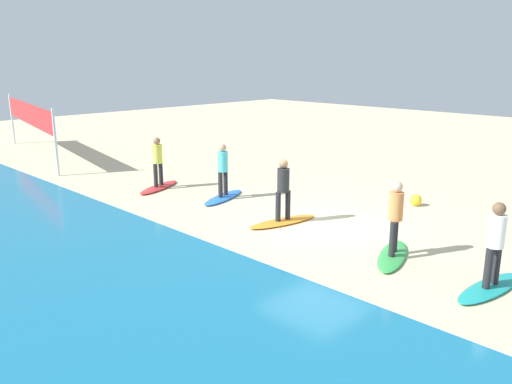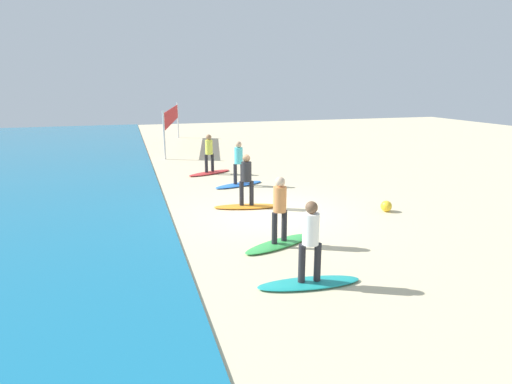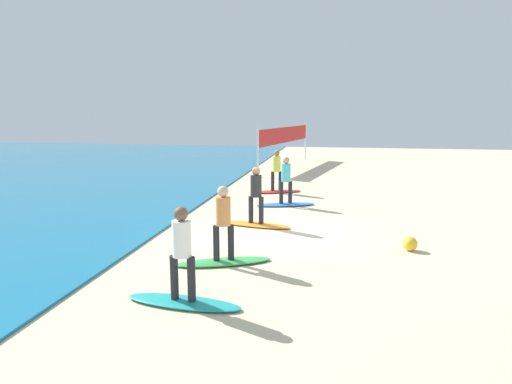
{
  "view_description": "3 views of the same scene",
  "coord_description": "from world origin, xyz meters",
  "px_view_note": "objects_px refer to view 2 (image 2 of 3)",
  "views": [
    {
      "loc": [
        -8.1,
        10.41,
        4.29
      ],
      "look_at": [
        1.16,
        1.14,
        0.89
      ],
      "focal_mm": 36.62,
      "sensor_mm": 36.0,
      "label": 1
    },
    {
      "loc": [
        -11.87,
        4.08,
        3.91
      ],
      "look_at": [
        -0.3,
        0.55,
        0.78
      ],
      "focal_mm": 29.91,
      "sensor_mm": 36.0,
      "label": 2
    },
    {
      "loc": [
        -11.79,
        -1.7,
        3.3
      ],
      "look_at": [
        0.97,
        0.58,
        0.97
      ],
      "focal_mm": 31.72,
      "sensor_mm": 36.0,
      "label": 3
    }
  ],
  "objects_px": {
    "surfer_green": "(280,205)",
    "surfboard_teal": "(309,283)",
    "volleyball_net": "(172,118)",
    "surfboard_red": "(210,173)",
    "surfboard_orange": "(247,206)",
    "surfboard_blue": "(239,185)",
    "surfer_blue": "(239,159)",
    "surfer_teal": "(311,236)",
    "surfboard_green": "(279,244)",
    "surfer_red": "(209,150)",
    "surfer_orange": "(246,176)",
    "beach_ball": "(386,206)"
  },
  "relations": [
    {
      "from": "surfer_green",
      "to": "surfer_orange",
      "type": "xyz_separation_m",
      "value": [
        3.36,
        -0.11,
        0.0
      ]
    },
    {
      "from": "surfboard_blue",
      "to": "surfboard_teal",
      "type": "bearing_deg",
      "value": 65.61
    },
    {
      "from": "surfer_blue",
      "to": "surfboard_red",
      "type": "xyz_separation_m",
      "value": [
        2.51,
        0.66,
        -0.99
      ]
    },
    {
      "from": "volleyball_net",
      "to": "surfboard_red",
      "type": "bearing_deg",
      "value": -175.83
    },
    {
      "from": "surfboard_green",
      "to": "surfer_green",
      "type": "height_order",
      "value": "surfer_green"
    },
    {
      "from": "surfer_red",
      "to": "surfboard_blue",
      "type": "bearing_deg",
      "value": -165.19
    },
    {
      "from": "surfer_green",
      "to": "surfer_teal",
      "type": "bearing_deg",
      "value": 175.66
    },
    {
      "from": "surfer_teal",
      "to": "surfboard_green",
      "type": "xyz_separation_m",
      "value": [
        2.18,
        -0.17,
        -0.99
      ]
    },
    {
      "from": "surfer_orange",
      "to": "surfer_blue",
      "type": "height_order",
      "value": "same"
    },
    {
      "from": "surfer_teal",
      "to": "surfboard_red",
      "type": "xyz_separation_m",
      "value": [
        11.03,
        -0.14,
        -0.99
      ]
    },
    {
      "from": "surfboard_green",
      "to": "surfboard_blue",
      "type": "relative_size",
      "value": 1.0
    },
    {
      "from": "surfboard_blue",
      "to": "surfer_teal",
      "type": "bearing_deg",
      "value": 65.61
    },
    {
      "from": "surfboard_green",
      "to": "surfer_red",
      "type": "bearing_deg",
      "value": -112.33
    },
    {
      "from": "surfboard_orange",
      "to": "surfboard_blue",
      "type": "xyz_separation_m",
      "value": [
        2.98,
        -0.52,
        0.0
      ]
    },
    {
      "from": "surfer_green",
      "to": "surfer_red",
      "type": "distance_m",
      "value": 8.85
    },
    {
      "from": "surfer_teal",
      "to": "surfboard_green",
      "type": "relative_size",
      "value": 0.78
    },
    {
      "from": "surfboard_green",
      "to": "surfer_orange",
      "type": "bearing_deg",
      "value": -114.43
    },
    {
      "from": "surfer_green",
      "to": "beach_ball",
      "type": "relative_size",
      "value": 4.75
    },
    {
      "from": "surfer_green",
      "to": "surfboard_red",
      "type": "height_order",
      "value": "surfer_green"
    },
    {
      "from": "surfboard_red",
      "to": "surfer_green",
      "type": "bearing_deg",
      "value": 67.06
    },
    {
      "from": "surfer_blue",
      "to": "volleyball_net",
      "type": "xyz_separation_m",
      "value": [
        11.19,
        1.3,
        0.75
      ]
    },
    {
      "from": "surfboard_teal",
      "to": "volleyball_net",
      "type": "height_order",
      "value": "volleyball_net"
    },
    {
      "from": "surfboard_orange",
      "to": "surfboard_teal",
      "type": "bearing_deg",
      "value": 98.41
    },
    {
      "from": "surfboard_orange",
      "to": "volleyball_net",
      "type": "xyz_separation_m",
      "value": [
        14.17,
        0.77,
        1.74
      ]
    },
    {
      "from": "surfer_green",
      "to": "surfboard_teal",
      "type": "bearing_deg",
      "value": 175.66
    },
    {
      "from": "surfboard_teal",
      "to": "surfer_green",
      "type": "bearing_deg",
      "value": -88.74
    },
    {
      "from": "beach_ball",
      "to": "surfer_blue",
      "type": "bearing_deg",
      "value": 37.14
    },
    {
      "from": "surfer_green",
      "to": "volleyball_net",
      "type": "distance_m",
      "value": 17.55
    },
    {
      "from": "surfboard_blue",
      "to": "surfer_blue",
      "type": "relative_size",
      "value": 1.28
    },
    {
      "from": "surfboard_green",
      "to": "surfer_teal",
      "type": "bearing_deg",
      "value": 63.16
    },
    {
      "from": "surfboard_green",
      "to": "surfboard_orange",
      "type": "height_order",
      "value": "same"
    },
    {
      "from": "surfer_blue",
      "to": "surfboard_orange",
      "type": "bearing_deg",
      "value": 170.02
    },
    {
      "from": "surfboard_red",
      "to": "beach_ball",
      "type": "xyz_separation_m",
      "value": [
        -7.15,
        -4.18,
        0.13
      ]
    },
    {
      "from": "surfboard_teal",
      "to": "surfboard_orange",
      "type": "bearing_deg",
      "value": -87.27
    },
    {
      "from": "surfboard_teal",
      "to": "surfer_teal",
      "type": "distance_m",
      "value": 0.99
    },
    {
      "from": "surfer_green",
      "to": "volleyball_net",
      "type": "relative_size",
      "value": 0.18
    },
    {
      "from": "surfer_blue",
      "to": "surfboard_red",
      "type": "distance_m",
      "value": 2.78
    },
    {
      "from": "surfboard_green",
      "to": "surfer_blue",
      "type": "distance_m",
      "value": 6.45
    },
    {
      "from": "surfboard_orange",
      "to": "surfer_red",
      "type": "xyz_separation_m",
      "value": [
        5.49,
        0.14,
        0.99
      ]
    },
    {
      "from": "surfer_green",
      "to": "surfboard_blue",
      "type": "distance_m",
      "value": 6.45
    },
    {
      "from": "surfer_green",
      "to": "surfboard_red",
      "type": "xyz_separation_m",
      "value": [
        8.85,
        0.03,
        -0.99
      ]
    },
    {
      "from": "surfer_green",
      "to": "surfer_blue",
      "type": "xyz_separation_m",
      "value": [
        6.34,
        -0.64,
        0.0
      ]
    },
    {
      "from": "surfer_blue",
      "to": "beach_ball",
      "type": "xyz_separation_m",
      "value": [
        -4.64,
        -3.51,
        -0.86
      ]
    },
    {
      "from": "surfer_teal",
      "to": "volleyball_net",
      "type": "xyz_separation_m",
      "value": [
        19.71,
        0.49,
        0.75
      ]
    },
    {
      "from": "surfer_green",
      "to": "surfer_orange",
      "type": "height_order",
      "value": "same"
    },
    {
      "from": "surfboard_orange",
      "to": "surfboard_blue",
      "type": "bearing_deg",
      "value": -88.7
    },
    {
      "from": "surfer_orange",
      "to": "surfer_green",
      "type": "bearing_deg",
      "value": 178.07
    },
    {
      "from": "surfboard_blue",
      "to": "surfboard_red",
      "type": "xyz_separation_m",
      "value": [
        2.51,
        0.66,
        0.0
      ]
    },
    {
      "from": "surfer_green",
      "to": "volleyball_net",
      "type": "xyz_separation_m",
      "value": [
        17.53,
        0.66,
        0.75
      ]
    },
    {
      "from": "surfboard_red",
      "to": "volleyball_net",
      "type": "distance_m",
      "value": 8.87
    }
  ]
}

